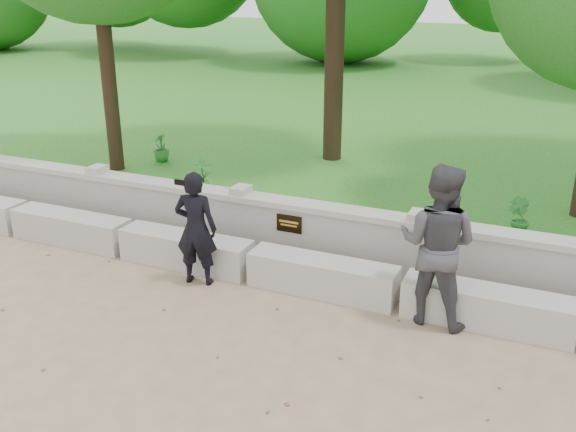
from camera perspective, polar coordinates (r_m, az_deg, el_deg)
name	(u,v)px	position (r m, az deg, el deg)	size (l,w,h in m)	color
ground	(171,350)	(7.12, -10.35, -11.67)	(80.00, 80.00, 0.00)	tan
lawn	(438,106)	(19.57, 13.16, 9.46)	(40.00, 22.00, 0.25)	#2A6719
concrete_bench	(251,263)	(8.44, -3.31, -4.16)	(11.90, 0.45, 0.45)	beige
parapet_wall	(273,228)	(8.92, -1.31, -1.04)	(12.50, 0.35, 0.90)	#B4B1AA
man_main	(196,229)	(8.20, -8.19, -1.11)	(0.61, 0.55, 1.50)	black
visitor_left	(438,245)	(7.36, 13.16, -2.50)	(0.99, 0.82, 1.88)	#414046
shrub_a	(203,174)	(11.10, -7.61, 3.68)	(0.32, 0.21, 0.60)	#28762C
shrub_b	(519,218)	(9.60, 19.81, -0.19)	(0.33, 0.26, 0.59)	#28762C
shrub_d	(161,147)	(13.08, -11.21, 6.03)	(0.32, 0.29, 0.58)	#28762C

